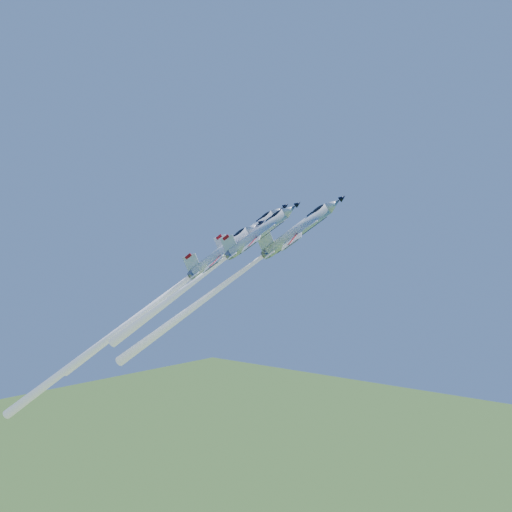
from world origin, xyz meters
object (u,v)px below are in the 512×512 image
Objects in this scene: jet_left at (174,290)px; jet_slot at (131,321)px; jet_right at (206,273)px; jet_lead at (230,280)px.

jet_left is 0.87× the size of jet_slot.
jet_right is at bearing 39.14° from jet_left.
jet_right is 19.07m from jet_slot.
jet_left is at bearing -140.86° from jet_right.
jet_lead is at bearing 85.79° from jet_slot.
jet_lead reaches higher than jet_right.
jet_slot is at bearing -110.20° from jet_right.
jet_slot is at bearing -55.89° from jet_left.
jet_left is 10.22m from jet_slot.
jet_lead is 20.87m from jet_slot.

